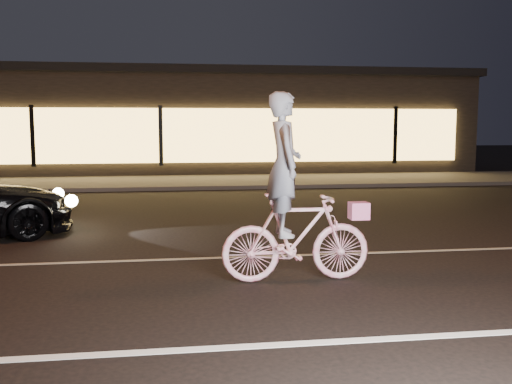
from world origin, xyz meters
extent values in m
plane|color=black|center=(0.00, 0.00, 0.00)|extent=(90.00, 90.00, 0.00)
cube|color=silver|center=(0.00, -1.50, 0.00)|extent=(60.00, 0.12, 0.01)
cube|color=gray|center=(0.00, 2.00, 0.00)|extent=(60.00, 0.10, 0.01)
cube|color=#383533|center=(0.00, 13.00, 0.06)|extent=(30.00, 4.00, 0.12)
cube|color=black|center=(0.00, 19.00, 2.00)|extent=(25.00, 8.00, 4.00)
cube|color=black|center=(0.00, 19.00, 4.05)|extent=(25.40, 8.40, 0.30)
cube|color=#F7BD56|center=(0.00, 14.90, 1.60)|extent=(23.00, 0.15, 2.00)
cube|color=black|center=(-4.50, 14.82, 1.60)|extent=(0.15, 0.08, 2.20)
cube|color=black|center=(0.00, 14.82, 1.60)|extent=(0.15, 0.08, 2.20)
cube|color=black|center=(4.50, 14.82, 1.60)|extent=(0.15, 0.08, 2.20)
cube|color=black|center=(9.00, 14.82, 1.60)|extent=(0.15, 0.08, 2.20)
imported|color=#E94871|center=(2.01, 0.59, 0.58)|extent=(1.92, 0.54, 1.15)
imported|color=silver|center=(1.85, 0.59, 1.51)|extent=(0.43, 0.66, 1.81)
cube|color=#F15185|center=(2.84, 0.59, 0.90)|extent=(0.24, 0.20, 0.22)
sphere|color=#FFF2BF|center=(-1.84, 5.37, 0.63)|extent=(0.23, 0.23, 0.23)
sphere|color=#FFF2BF|center=(-1.38, 4.19, 0.63)|extent=(0.23, 0.23, 0.23)
camera|label=1|loc=(0.49, -6.43, 2.01)|focal=40.00mm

